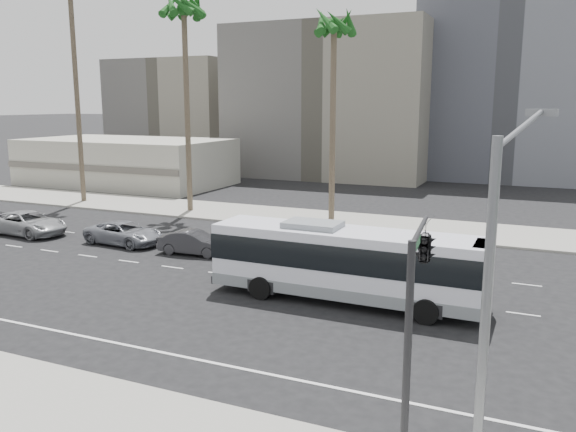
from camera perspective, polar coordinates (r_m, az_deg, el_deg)
The scene contains 15 objects.
ground at distance 30.00m, azimuth -1.70°, elevation -6.32°, with size 700.00×700.00×0.00m, color black.
sidewalk_north at distance 44.05m, azimuth 7.00°, elevation -0.68°, with size 120.00×7.00×0.15m, color gray.
commercial_low at distance 67.25m, azimuth -15.47°, elevation 5.11°, with size 22.00×12.16×5.00m.
midrise_beige_west at distance 74.91m, azimuth 4.90°, elevation 11.01°, with size 24.00×18.00×18.00m, color #625F5A.
midrise_gray_center at distance 78.07m, azimuth 21.14°, elevation 13.27°, with size 20.00×20.00×26.00m, color #4F515B.
midrise_beige_far at distance 91.05m, azimuth -9.95°, elevation 9.94°, with size 18.00×16.00×15.00m, color #625F5A.
civic_tower at distance 277.83m, azimuth 21.59°, elevation 16.43°, with size 42.00×42.00×129.00m.
city_bus at distance 26.62m, azimuth 5.62°, elevation -4.42°, with size 12.46×3.05×3.57m.
car_a at distance 35.34m, azimuth -9.15°, elevation -2.59°, with size 4.33×1.51×1.43m, color #2F2F32.
car_b at distance 38.83m, azimuth -15.69°, elevation -1.61°, with size 5.27×2.43×1.46m, color gray.
car_c at distance 43.87m, azimuth -24.05°, elevation -0.64°, with size 5.81×2.68×1.61m, color gray.
streetlight_corner at distance 13.51m, azimuth 19.40°, elevation -6.88°, with size 1.20×4.08×8.76m.
traffic_signal at distance 15.71m, azimuth 13.06°, elevation -3.61°, with size 2.80×3.72×6.05m.
palm_near at distance 43.56m, azimuth 4.51°, elevation 17.65°, with size 4.59×4.59×15.46m.
palm_mid at distance 48.93m, azimuth -10.11°, elevation 18.87°, with size 5.68×5.68×17.53m.
Camera 1 is at (12.35, -25.85, 8.93)m, focal length 36.47 mm.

